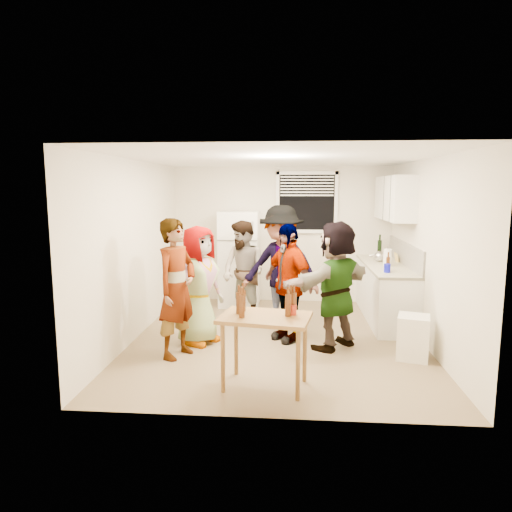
# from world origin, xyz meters

# --- Properties ---
(room) EXTENTS (4.00, 4.50, 2.50)m
(room) POSITION_xyz_m (0.00, 0.00, 0.00)
(room) COLOR silver
(room) RESTS_ON ground
(window) EXTENTS (1.12, 0.10, 1.06)m
(window) POSITION_xyz_m (0.45, 2.21, 1.85)
(window) COLOR white
(window) RESTS_ON room
(refrigerator) EXTENTS (0.70, 0.70, 1.70)m
(refrigerator) POSITION_xyz_m (-0.75, 1.88, 0.85)
(refrigerator) COLOR white
(refrigerator) RESTS_ON ground
(counter_lower) EXTENTS (0.60, 2.20, 0.86)m
(counter_lower) POSITION_xyz_m (1.70, 1.15, 0.43)
(counter_lower) COLOR white
(counter_lower) RESTS_ON ground
(countertop) EXTENTS (0.64, 2.22, 0.04)m
(countertop) POSITION_xyz_m (1.70, 1.15, 0.88)
(countertop) COLOR beige
(countertop) RESTS_ON counter_lower
(backsplash) EXTENTS (0.03, 2.20, 0.36)m
(backsplash) POSITION_xyz_m (1.99, 1.15, 1.08)
(backsplash) COLOR beige
(backsplash) RESTS_ON countertop
(upper_cabinets) EXTENTS (0.34, 1.60, 0.70)m
(upper_cabinets) POSITION_xyz_m (1.83, 1.35, 1.95)
(upper_cabinets) COLOR white
(upper_cabinets) RESTS_ON room
(kettle) EXTENTS (0.30, 0.27, 0.20)m
(kettle) POSITION_xyz_m (1.65, 1.43, 0.90)
(kettle) COLOR silver
(kettle) RESTS_ON countertop
(paper_towel) EXTENTS (0.13, 0.13, 0.27)m
(paper_towel) POSITION_xyz_m (1.68, 0.97, 0.90)
(paper_towel) COLOR white
(paper_towel) RESTS_ON countertop
(wine_bottle) EXTENTS (0.07, 0.07, 0.29)m
(wine_bottle) POSITION_xyz_m (1.75, 2.02, 0.90)
(wine_bottle) COLOR black
(wine_bottle) RESTS_ON countertop
(beer_bottle_counter) EXTENTS (0.05, 0.05, 0.21)m
(beer_bottle_counter) POSITION_xyz_m (1.60, 0.53, 0.90)
(beer_bottle_counter) COLOR #47230C
(beer_bottle_counter) RESTS_ON countertop
(blue_cup) EXTENTS (0.10, 0.10, 0.13)m
(blue_cup) POSITION_xyz_m (1.57, 0.42, 0.90)
(blue_cup) COLOR #0D0EAA
(blue_cup) RESTS_ON countertop
(picture_frame) EXTENTS (0.02, 0.17, 0.14)m
(picture_frame) POSITION_xyz_m (1.92, 1.43, 0.97)
(picture_frame) COLOR #F6D166
(picture_frame) RESTS_ON countertop
(trash_bin) EXTENTS (0.46, 0.46, 0.55)m
(trash_bin) POSITION_xyz_m (1.71, -0.61, 0.25)
(trash_bin) COLOR white
(trash_bin) RESTS_ON ground
(serving_table) EXTENTS (1.02, 0.77, 0.78)m
(serving_table) POSITION_xyz_m (-0.08, -1.57, 0.00)
(serving_table) COLOR brown
(serving_table) RESTS_ON ground
(beer_bottle_table) EXTENTS (0.06, 0.06, 0.24)m
(beer_bottle_table) POSITION_xyz_m (-0.32, -1.65, 0.78)
(beer_bottle_table) COLOR #47230C
(beer_bottle_table) RESTS_ON serving_table
(red_cup) EXTENTS (0.08, 0.08, 0.11)m
(red_cup) POSITION_xyz_m (0.21, -1.51, 0.78)
(red_cup) COLOR #A52714
(red_cup) RESTS_ON serving_table
(guest_grey) EXTENTS (1.79, 1.48, 0.51)m
(guest_grey) POSITION_xyz_m (-1.06, -0.23, 0.00)
(guest_grey) COLOR gray
(guest_grey) RESTS_ON ground
(guest_stripe) EXTENTS (1.85, 1.31, 0.42)m
(guest_stripe) POSITION_xyz_m (-1.23, -0.75, 0.00)
(guest_stripe) COLOR #141933
(guest_stripe) RESTS_ON ground
(guest_back_left) EXTENTS (1.62, 1.75, 0.61)m
(guest_back_left) POSITION_xyz_m (-0.56, 0.80, 0.00)
(guest_back_left) COLOR brown
(guest_back_left) RESTS_ON ground
(guest_back_right) EXTENTS (1.73, 2.15, 0.69)m
(guest_back_right) POSITION_xyz_m (0.03, 0.54, 0.00)
(guest_back_right) COLOR #3C3C40
(guest_back_right) RESTS_ON ground
(guest_black) EXTENTS (1.87, 1.78, 0.40)m
(guest_black) POSITION_xyz_m (0.14, -0.02, 0.00)
(guest_black) COLOR black
(guest_black) RESTS_ON ground
(guest_orange) EXTENTS (2.31, 2.31, 0.50)m
(guest_orange) POSITION_xyz_m (0.77, -0.27, 0.00)
(guest_orange) COLOR #E87B5A
(guest_orange) RESTS_ON ground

